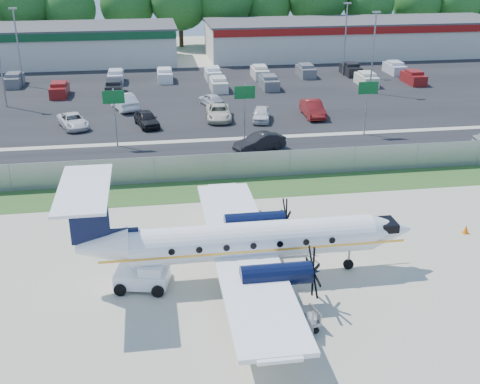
{
  "coord_description": "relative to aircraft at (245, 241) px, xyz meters",
  "views": [
    {
      "loc": [
        -5.07,
        -26.95,
        16.36
      ],
      "look_at": [
        0.0,
        6.0,
        2.3
      ],
      "focal_mm": 45.0,
      "sensor_mm": 36.0,
      "label": 1
    }
  ],
  "objects": [
    {
      "name": "pushback_tug",
      "position": [
        -5.2,
        -0.21,
        -1.47
      ],
      "size": [
        2.91,
        2.38,
        1.42
      ],
      "color": "white",
      "rests_on": "ground"
    },
    {
      "name": "sign_left",
      "position": [
        -7.36,
        22.91,
        1.46
      ],
      "size": [
        1.8,
        0.26,
        5.0
      ],
      "color": "gray",
      "rests_on": "ground"
    },
    {
      "name": "access_road",
      "position": [
        0.64,
        19.0,
        -2.14
      ],
      "size": [
        170.0,
        8.0,
        0.02
      ],
      "primitive_type": "cube",
      "color": "black",
      "rests_on": "ground"
    },
    {
      "name": "parked_car_e",
      "position": [
        11.57,
        29.48,
        -2.15
      ],
      "size": [
        1.79,
        4.91,
        1.61
      ],
      "primitive_type": "imported",
      "rotation": [
        0.0,
        0.0,
        -0.02
      ],
      "color": "maroon",
      "rests_on": "ground"
    },
    {
      "name": "light_pole_ne",
      "position": [
        20.64,
        38.0,
        3.08
      ],
      "size": [
        0.9,
        0.35,
        9.09
      ],
      "color": "gray",
      "rests_on": "ground"
    },
    {
      "name": "parked_car_g",
      "position": [
        2.05,
        35.26,
        -2.15
      ],
      "size": [
        2.8,
        4.2,
        1.33
      ],
      "primitive_type": "imported",
      "rotation": [
        0.0,
        0.0,
        3.49
      ],
      "color": "silver",
      "rests_on": "ground"
    },
    {
      "name": "road_car_mid",
      "position": [
        4.44,
        20.0,
        -2.15
      ],
      "size": [
        4.68,
        3.15,
        1.46
      ],
      "primitive_type": "imported",
      "rotation": [
        0.0,
        0.0,
        -1.17
      ],
      "color": "black",
      "rests_on": "ground"
    },
    {
      "name": "perimeter_fence",
      "position": [
        0.64,
        14.0,
        -1.15
      ],
      "size": [
        120.0,
        0.06,
        1.99
      ],
      "color": "gray",
      "rests_on": "ground"
    },
    {
      "name": "parked_car_f",
      "position": [
        -7.12,
        35.21,
        -2.15
      ],
      "size": [
        3.39,
        5.52,
        1.72
      ],
      "primitive_type": "imported",
      "rotation": [
        0.0,
        0.0,
        3.47
      ],
      "color": "silver",
      "rests_on": "ground"
    },
    {
      "name": "parking_lot",
      "position": [
        0.64,
        40.0,
        -2.14
      ],
      "size": [
        170.0,
        32.0,
        0.02
      ],
      "primitive_type": "cube",
      "color": "black",
      "rests_on": "ground"
    },
    {
      "name": "building_west",
      "position": [
        -23.36,
        61.98,
        0.48
      ],
      "size": [
        46.4,
        12.4,
        5.24
      ],
      "color": "silver",
      "rests_on": "ground"
    },
    {
      "name": "far_parking_rows",
      "position": [
        0.64,
        45.0,
        -2.15
      ],
      "size": [
        56.0,
        10.0,
        1.6
      ],
      "primitive_type": null,
      "color": "gray",
      "rests_on": "ground"
    },
    {
      "name": "sign_mid",
      "position": [
        3.64,
        22.91,
        1.46
      ],
      "size": [
        1.8,
        0.26,
        5.0
      ],
      "color": "gray",
      "rests_on": "ground"
    },
    {
      "name": "parked_car_d",
      "position": [
        6.24,
        28.73,
        -2.15
      ],
      "size": [
        2.51,
        4.31,
        1.38
      ],
      "primitive_type": "imported",
      "rotation": [
        0.0,
        0.0,
        -0.23
      ],
      "color": "silver",
      "rests_on": "ground"
    },
    {
      "name": "sign_right",
      "position": [
        14.64,
        22.91,
        1.46
      ],
      "size": [
        1.8,
        0.26,
        5.0
      ],
      "color": "gray",
      "rests_on": "ground"
    },
    {
      "name": "grass_verge",
      "position": [
        0.64,
        12.0,
        -2.14
      ],
      "size": [
        170.0,
        4.0,
        0.02
      ],
      "primitive_type": "cube",
      "color": "#2D561E",
      "rests_on": "ground"
    },
    {
      "name": "baggage_cart_near",
      "position": [
        1.62,
        -4.99,
        -1.72
      ],
      "size": [
        1.99,
        1.47,
        0.93
      ],
      "color": "gray",
      "rests_on": "ground"
    },
    {
      "name": "tree_line",
      "position": [
        0.64,
        74.0,
        -2.15
      ],
      "size": [
        112.0,
        6.0,
        14.0
      ],
      "primitive_type": null,
      "color": "#1C591A",
      "rests_on": "ground"
    },
    {
      "name": "light_pole_se",
      "position": [
        20.64,
        48.0,
        3.08
      ],
      "size": [
        0.9,
        0.35,
        9.09
      ],
      "color": "gray",
      "rests_on": "ground"
    },
    {
      "name": "parked_car_b",
      "position": [
        -4.8,
        28.57,
        -2.15
      ],
      "size": [
        2.75,
        4.6,
        1.47
      ],
      "primitive_type": "imported",
      "rotation": [
        0.0,
        0.0,
        0.25
      ],
      "color": "black",
      "rests_on": "ground"
    },
    {
      "name": "building_east",
      "position": [
        26.64,
        61.98,
        0.48
      ],
      "size": [
        44.4,
        12.4,
        5.24
      ],
      "color": "silver",
      "rests_on": "ground"
    },
    {
      "name": "baggage_cart_far",
      "position": [
        1.36,
        -5.18,
        -1.72
      ],
      "size": [
        1.97,
        1.49,
        0.92
      ],
      "color": "gray",
      "rests_on": "ground"
    },
    {
      "name": "parked_car_c",
      "position": [
        2.19,
        29.86,
        -2.15
      ],
      "size": [
        2.73,
        5.25,
        1.41
      ],
      "primitive_type": "imported",
      "rotation": [
        0.0,
        0.0,
        -0.08
      ],
      "color": "beige",
      "rests_on": "ground"
    },
    {
      "name": "parked_car_a",
      "position": [
        -11.63,
        29.18,
        -2.15
      ],
      "size": [
        3.65,
        5.16,
        1.31
      ],
      "primitive_type": "imported",
      "rotation": [
        0.0,
        0.0,
        0.35
      ],
      "color": "silver",
      "rests_on": "ground"
    },
    {
      "name": "aircraft",
      "position": [
        0.0,
        0.0,
        0.0
      ],
      "size": [
        17.79,
        17.59,
        5.57
      ],
      "color": "white",
      "rests_on": "ground"
    },
    {
      "name": "ground",
      "position": [
        0.64,
        0.0,
        -2.15
      ],
      "size": [
        170.0,
        170.0,
        0.0
      ],
      "primitive_type": "plane",
      "color": "beige",
      "rests_on": "ground"
    },
    {
      "name": "cone_starboard_wing",
      "position": [
        4.81,
        3.82,
        -1.9
      ],
      "size": [
        0.38,
        0.38,
        0.53
      ],
      "color": "orange",
      "rests_on": "ground"
    },
    {
      "name": "cone_nose",
      "position": [
        13.94,
        3.02,
        -1.9
      ],
      "size": [
        0.38,
        0.38,
        0.54
      ],
      "color": "orange",
      "rests_on": "ground"
    },
    {
      "name": "light_pole_sw",
      "position": [
        -19.36,
        48.0,
        3.08
      ],
      "size": [
        0.9,
        0.35,
        9.09
      ],
      "color": "gray",
      "rests_on": "ground"
    }
  ]
}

